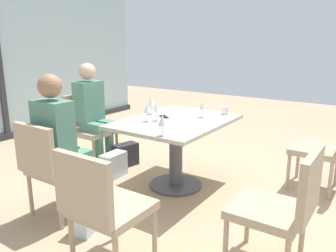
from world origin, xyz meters
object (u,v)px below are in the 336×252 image
object	(u,v)px
chair_front_left	(283,204)
handbag_0	(126,155)
wine_glass_1	(203,105)
handbag_1	(88,214)
chair_near_window	(88,124)
handbag_2	(114,165)
coffee_cup	(225,110)
cell_phone_on_table	(164,117)
wine_glass_3	(157,108)
chair_front_right	(326,144)
dining_table_main	(176,136)
person_near_window	(93,109)
chair_far_left	(52,164)
person_far_left	(60,138)
wine_glass_4	(162,121)
chair_side_end	(102,204)
wine_glass_0	(151,102)
wine_glass_2	(147,109)

from	to	relation	value
chair_front_left	handbag_0	distance (m)	2.38
wine_glass_1	handbag_1	xyz separation A→B (m)	(-1.38, 0.30, -0.72)
chair_near_window	handbag_2	size ratio (longest dim) A/B	2.90
coffee_cup	cell_phone_on_table	bearing A→B (deg)	135.80
wine_glass_1	handbag_2	size ratio (longest dim) A/B	0.62
wine_glass_3	chair_front_right	bearing A→B (deg)	-58.02
wine_glass_1	dining_table_main	bearing A→B (deg)	145.76
wine_glass_1	chair_front_left	bearing A→B (deg)	-131.56
wine_glass_1	person_near_window	bearing A→B (deg)	100.26
chair_front_right	chair_far_left	bearing A→B (deg)	136.14
person_far_left	wine_glass_1	size ratio (longest dim) A/B	6.81
chair_far_left	wine_glass_1	xyz separation A→B (m)	(1.40, -0.69, 0.37)
wine_glass_4	coffee_cup	xyz separation A→B (m)	(1.09, -0.08, -0.09)
chair_near_window	chair_side_end	size ratio (longest dim) A/B	1.00
handbag_0	chair_side_end	bearing A→B (deg)	-130.45
chair_side_end	coffee_cup	world-z (taller)	chair_side_end
chair_side_end	wine_glass_3	distance (m)	1.42
chair_far_left	handbag_1	bearing A→B (deg)	-87.52
chair_side_end	wine_glass_3	size ratio (longest dim) A/B	4.70
chair_side_end	handbag_0	world-z (taller)	chair_side_end
person_near_window	wine_glass_0	xyz separation A→B (m)	(0.09, -0.83, 0.16)
wine_glass_2	wine_glass_4	xyz separation A→B (m)	(-0.34, -0.42, 0.00)
wine_glass_1	handbag_2	xyz separation A→B (m)	(-0.43, 0.89, -0.72)
chair_near_window	chair_side_end	distance (m)	2.20
dining_table_main	handbag_1	size ratio (longest dim) A/B	4.20
chair_side_end	person_far_left	xyz separation A→B (m)	(0.39, 0.87, 0.20)
chair_front_left	handbag_2	distance (m)	2.16
chair_front_right	coffee_cup	world-z (taller)	chair_front_right
wine_glass_4	wine_glass_0	bearing A→B (deg)	42.88
handbag_0	dining_table_main	bearing A→B (deg)	-88.13
person_near_window	handbag_2	bearing A→B (deg)	-110.76
chair_front_right	wine_glass_0	size ratio (longest dim) A/B	4.70
person_near_window	coffee_cup	bearing A→B (deg)	-70.89
chair_far_left	handbag_2	size ratio (longest dim) A/B	2.90
wine_glass_0	handbag_1	bearing A→B (deg)	-168.43
handbag_1	wine_glass_3	bearing A→B (deg)	-13.70
chair_side_end	wine_glass_1	size ratio (longest dim) A/B	4.70
wine_glass_0	wine_glass_2	distance (m)	0.35
chair_front_left	person_near_window	size ratio (longest dim) A/B	0.69
chair_near_window	coffee_cup	distance (m)	1.73
chair_near_window	handbag_0	world-z (taller)	chair_near_window
chair_side_end	wine_glass_4	xyz separation A→B (m)	(0.86, 0.12, 0.37)
wine_glass_1	coffee_cup	world-z (taller)	wine_glass_1
chair_near_window	wine_glass_3	world-z (taller)	wine_glass_3
chair_far_left	cell_phone_on_table	size ratio (longest dim) A/B	6.04
chair_near_window	person_near_window	bearing A→B (deg)	-90.00
chair_near_window	wine_glass_2	bearing A→B (deg)	-101.09
person_near_window	wine_glass_4	size ratio (longest dim) A/B	6.81
cell_phone_on_table	handbag_1	bearing A→B (deg)	-139.10
chair_near_window	chair_front_left	size ratio (longest dim) A/B	1.00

